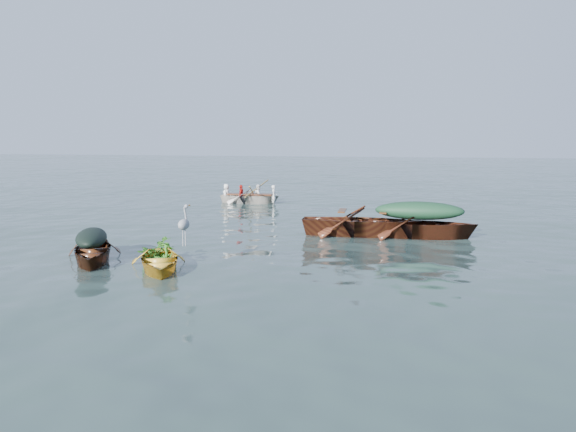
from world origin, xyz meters
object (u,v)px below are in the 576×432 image
object	(u,v)px
green_tarp_boat	(418,238)
rowed_boat	(250,203)
heron	(184,231)
yellow_dinghy	(159,270)
dark_covered_boat	(93,261)
open_wooden_boat	(362,236)

from	to	relation	value
green_tarp_boat	rowed_boat	world-z (taller)	green_tarp_boat
green_tarp_boat	heron	world-z (taller)	heron
yellow_dinghy	rowed_boat	distance (m)	12.41
dark_covered_boat	yellow_dinghy	bearing A→B (deg)	-40.61
dark_covered_boat	open_wooden_boat	bearing A→B (deg)	12.05
dark_covered_boat	heron	distance (m)	2.48
yellow_dinghy	open_wooden_boat	bearing A→B (deg)	26.60
yellow_dinghy	green_tarp_boat	bearing A→B (deg)	16.97
open_wooden_boat	green_tarp_boat	bearing A→B (deg)	-91.58
green_tarp_boat	heron	size ratio (longest dim) A/B	4.90
yellow_dinghy	green_tarp_boat	size ratio (longest dim) A/B	0.62
rowed_boat	heron	bearing A→B (deg)	-172.73
yellow_dinghy	rowed_boat	size ratio (longest dim) A/B	0.77
green_tarp_boat	open_wooden_boat	xyz separation A→B (m)	(-1.60, -0.03, 0.00)
rowed_boat	heron	xyz separation A→B (m)	(2.11, -12.00, 0.82)
yellow_dinghy	heron	xyz separation A→B (m)	(0.47, 0.29, 0.82)
dark_covered_boat	rowed_boat	size ratio (longest dim) A/B	0.92
green_tarp_boat	open_wooden_boat	bearing A→B (deg)	90.00
rowed_boat	yellow_dinghy	bearing A→B (deg)	-175.10
yellow_dinghy	rowed_boat	bearing A→B (deg)	70.74
open_wooden_boat	rowed_boat	world-z (taller)	open_wooden_boat
heron	yellow_dinghy	bearing A→B (deg)	-174.81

